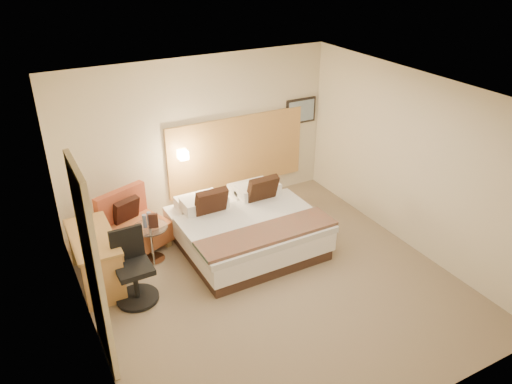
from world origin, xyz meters
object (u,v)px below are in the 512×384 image
bed (246,228)px  desk (95,245)px  lounge_chair (133,227)px  side_table (151,242)px  desk_chair (133,272)px

bed → desk: 2.25m
bed → lounge_chair: 1.74m
bed → side_table: bed is taller
lounge_chair → desk_chair: size_ratio=1.08×
bed → side_table: size_ratio=3.21×
lounge_chair → side_table: bearing=-74.0°
side_table → bed: bearing=-12.8°
desk_chair → side_table: bearing=57.6°
lounge_chair → side_table: lounge_chair is taller
side_table → desk: bearing=-168.4°
desk → desk_chair: (0.34, -0.58, -0.19)m
bed → desk_chair: desk_chair is taller
lounge_chair → desk: size_ratio=0.87×
bed → lounge_chair: bed is taller
bed → side_table: bearing=167.2°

